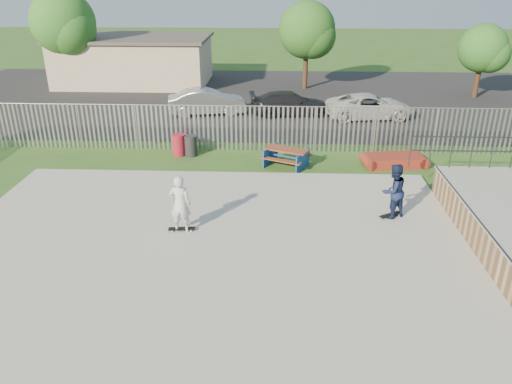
{
  "coord_description": "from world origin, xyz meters",
  "views": [
    {
      "loc": [
        1.96,
        -11.94,
        7.33
      ],
      "look_at": [
        1.36,
        2.0,
        1.1
      ],
      "focal_mm": 35.0,
      "sensor_mm": 36.0,
      "label": 1
    }
  ],
  "objects_px": {
    "trash_bin_red": "(179,145)",
    "car_white": "(370,106)",
    "car_silver": "(207,102)",
    "skater_navy": "(393,191)",
    "funbox": "(394,161)",
    "trash_bin_grey": "(191,146)",
    "skater_white": "(180,204)",
    "tree_mid": "(307,30)",
    "tree_left": "(63,23)",
    "tree_right": "(483,48)",
    "picnic_table": "(286,157)",
    "car_dark": "(289,103)"
  },
  "relations": [
    {
      "from": "funbox",
      "to": "car_silver",
      "type": "bearing_deg",
      "value": 130.91
    },
    {
      "from": "tree_right",
      "to": "skater_white",
      "type": "relative_size",
      "value": 2.52
    },
    {
      "from": "tree_left",
      "to": "tree_right",
      "type": "bearing_deg",
      "value": -2.93
    },
    {
      "from": "funbox",
      "to": "skater_navy",
      "type": "xyz_separation_m",
      "value": [
        -1.14,
        -4.96,
        0.82
      ]
    },
    {
      "from": "trash_bin_grey",
      "to": "car_dark",
      "type": "relative_size",
      "value": 0.2
    },
    {
      "from": "trash_bin_grey",
      "to": "tree_right",
      "type": "height_order",
      "value": "tree_right"
    },
    {
      "from": "funbox",
      "to": "car_silver",
      "type": "relative_size",
      "value": 0.55
    },
    {
      "from": "picnic_table",
      "to": "trash_bin_red",
      "type": "height_order",
      "value": "trash_bin_red"
    },
    {
      "from": "car_dark",
      "to": "skater_white",
      "type": "distance_m",
      "value": 14.22
    },
    {
      "from": "skater_navy",
      "to": "skater_white",
      "type": "bearing_deg",
      "value": -21.41
    },
    {
      "from": "trash_bin_red",
      "to": "tree_mid",
      "type": "bearing_deg",
      "value": 65.96
    },
    {
      "from": "car_silver",
      "to": "skater_navy",
      "type": "height_order",
      "value": "skater_navy"
    },
    {
      "from": "car_silver",
      "to": "skater_white",
      "type": "xyz_separation_m",
      "value": [
        1.04,
        -13.69,
        0.32
      ]
    },
    {
      "from": "funbox",
      "to": "car_white",
      "type": "xyz_separation_m",
      "value": [
        0.16,
        7.14,
        0.45
      ]
    },
    {
      "from": "picnic_table",
      "to": "car_silver",
      "type": "xyz_separation_m",
      "value": [
        -4.25,
        7.73,
        0.34
      ]
    },
    {
      "from": "skater_navy",
      "to": "skater_white",
      "type": "xyz_separation_m",
      "value": [
        -6.46,
        -1.21,
        0.0
      ]
    },
    {
      "from": "skater_navy",
      "to": "skater_white",
      "type": "distance_m",
      "value": 6.58
    },
    {
      "from": "car_dark",
      "to": "tree_mid",
      "type": "xyz_separation_m",
      "value": [
        1.17,
        6.73,
        3.14
      ]
    },
    {
      "from": "tree_right",
      "to": "skater_navy",
      "type": "xyz_separation_m",
      "value": [
        -8.67,
        -17.17,
        -1.96
      ]
    },
    {
      "from": "car_white",
      "to": "car_silver",
      "type": "bearing_deg",
      "value": 80.1
    },
    {
      "from": "picnic_table",
      "to": "car_dark",
      "type": "relative_size",
      "value": 0.5
    },
    {
      "from": "trash_bin_red",
      "to": "skater_navy",
      "type": "xyz_separation_m",
      "value": [
        7.84,
        -5.83,
        0.57
      ]
    },
    {
      "from": "funbox",
      "to": "skater_white",
      "type": "distance_m",
      "value": 9.83
    },
    {
      "from": "car_white",
      "to": "tree_right",
      "type": "bearing_deg",
      "value": -62.84
    },
    {
      "from": "picnic_table",
      "to": "car_white",
      "type": "distance_m",
      "value": 8.65
    },
    {
      "from": "funbox",
      "to": "car_white",
      "type": "height_order",
      "value": "car_white"
    },
    {
      "from": "trash_bin_red",
      "to": "trash_bin_grey",
      "type": "distance_m",
      "value": 0.52
    },
    {
      "from": "tree_left",
      "to": "skater_navy",
      "type": "relative_size",
      "value": 3.56
    },
    {
      "from": "tree_mid",
      "to": "funbox",
      "type": "bearing_deg",
      "value": -78.28
    },
    {
      "from": "car_silver",
      "to": "car_white",
      "type": "bearing_deg",
      "value": -103.95
    },
    {
      "from": "tree_mid",
      "to": "car_white",
      "type": "bearing_deg",
      "value": -66.52
    },
    {
      "from": "trash_bin_red",
      "to": "car_white",
      "type": "bearing_deg",
      "value": 34.41
    },
    {
      "from": "tree_mid",
      "to": "skater_white",
      "type": "relative_size",
      "value": 3.17
    },
    {
      "from": "car_silver",
      "to": "tree_right",
      "type": "height_order",
      "value": "tree_right"
    },
    {
      "from": "funbox",
      "to": "trash_bin_red",
      "type": "xyz_separation_m",
      "value": [
        -8.98,
        0.88,
        0.24
      ]
    },
    {
      "from": "funbox",
      "to": "car_dark",
      "type": "distance_m",
      "value": 8.68
    },
    {
      "from": "car_dark",
      "to": "tree_left",
      "type": "relative_size",
      "value": 0.69
    },
    {
      "from": "trash_bin_grey",
      "to": "car_dark",
      "type": "height_order",
      "value": "car_dark"
    },
    {
      "from": "funbox",
      "to": "skater_navy",
      "type": "bearing_deg",
      "value": -111.05
    },
    {
      "from": "trash_bin_grey",
      "to": "trash_bin_red",
      "type": "bearing_deg",
      "value": 177.1
    },
    {
      "from": "funbox",
      "to": "tree_left",
      "type": "relative_size",
      "value": 0.37
    },
    {
      "from": "tree_left",
      "to": "skater_navy",
      "type": "xyz_separation_m",
      "value": [
        17.41,
        -18.51,
        -3.21
      ]
    },
    {
      "from": "tree_mid",
      "to": "skater_white",
      "type": "bearing_deg",
      "value": -102.72
    },
    {
      "from": "car_white",
      "to": "skater_white",
      "type": "bearing_deg",
      "value": 142.35
    },
    {
      "from": "funbox",
      "to": "tree_mid",
      "type": "bearing_deg",
      "value": 93.65
    },
    {
      "from": "trash_bin_grey",
      "to": "car_dark",
      "type": "bearing_deg",
      "value": 57.44
    },
    {
      "from": "trash_bin_grey",
      "to": "skater_white",
      "type": "distance_m",
      "value": 7.1
    },
    {
      "from": "skater_navy",
      "to": "trash_bin_red",
      "type": "bearing_deg",
      "value": -68.67
    },
    {
      "from": "trash_bin_grey",
      "to": "car_white",
      "type": "distance_m",
      "value": 10.67
    },
    {
      "from": "picnic_table",
      "to": "skater_navy",
      "type": "xyz_separation_m",
      "value": [
        3.25,
        -4.75,
        0.67
      ]
    }
  ]
}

